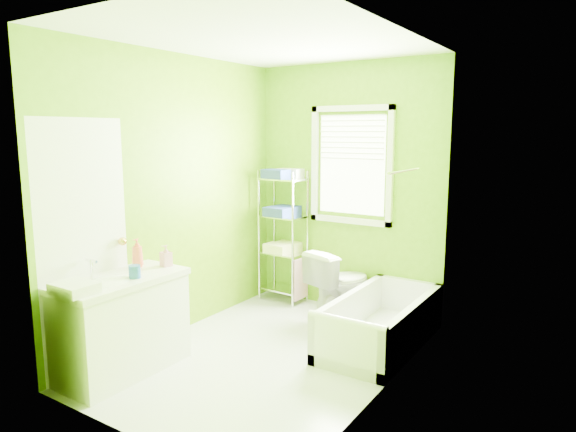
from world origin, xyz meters
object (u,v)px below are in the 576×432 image
Objects in this scene: wire_shelf_unit at (284,222)px; vanity at (121,322)px; bathtub at (379,330)px; toilet at (340,284)px.

vanity is at bearing -92.81° from wire_shelf_unit.
vanity is at bearing -133.64° from bathtub.
toilet is at bearing 66.17° from vanity.
toilet is (-0.62, 0.43, 0.21)m from bathtub.
vanity is (-1.51, -1.59, 0.27)m from bathtub.
toilet is 0.48× the size of wire_shelf_unit.
wire_shelf_unit reaches higher than vanity.
toilet reaches higher than bathtub.
vanity reaches higher than bathtub.
wire_shelf_unit reaches higher than bathtub.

